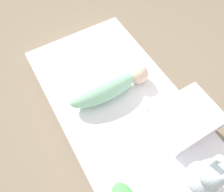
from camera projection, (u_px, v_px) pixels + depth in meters
name	position (u px, v px, depth m)	size (l,w,h in m)	color
ground_plane	(120.00, 115.00, 1.56)	(12.00, 12.00, 0.00)	#7A6B56
bed_mattress	(120.00, 110.00, 1.49)	(1.48, 0.79, 0.16)	white
swaddled_baby	(109.00, 87.00, 1.41)	(0.18, 0.56, 0.15)	#99D6B2
pillow	(185.00, 118.00, 1.31)	(0.30, 0.37, 0.12)	white
bunny_plush	(205.00, 177.00, 1.07)	(0.17, 0.17, 0.36)	silver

